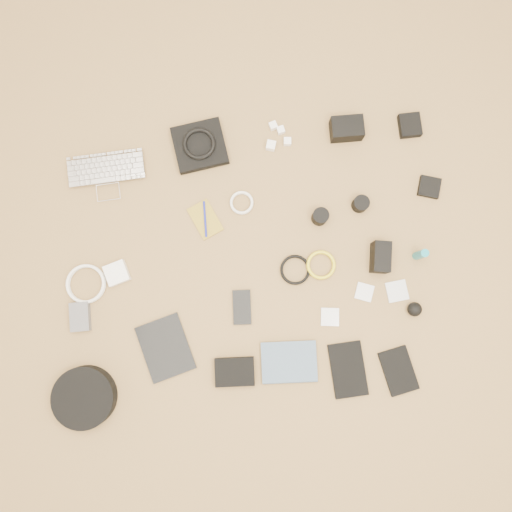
{
  "coord_description": "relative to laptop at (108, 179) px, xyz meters",
  "views": [
    {
      "loc": [
        -0.01,
        -0.17,
        1.85
      ],
      "look_at": [
        0.01,
        0.03,
        0.02
      ],
      "focal_mm": 35.0,
      "sensor_mm": 36.0,
      "label": 1
    }
  ],
  "objects": [
    {
      "name": "cable_yellow",
      "position": [
        0.77,
        -0.39,
        -0.01
      ],
      "size": [
        0.14,
        0.14,
        0.01
      ],
      "primitive_type": "torus",
      "rotation": [
        0.0,
        0.0,
        0.29
      ],
      "color": "yellow",
      "rests_on": "ground"
    },
    {
      "name": "notebook_olive",
      "position": [
        0.36,
        -0.18,
        -0.01
      ],
      "size": [
        0.13,
        0.16,
        0.01
      ],
      "primitive_type": "cube",
      "rotation": [
        0.0,
        0.0,
        0.43
      ],
      "color": "olive",
      "rests_on": "ground"
    },
    {
      "name": "pen_blue",
      "position": [
        0.36,
        -0.18,
        0.0
      ],
      "size": [
        0.01,
        0.14,
        0.01
      ],
      "primitive_type": "cylinder",
      "rotation": [
        1.57,
        0.0,
        -0.01
      ],
      "color": "#121896",
      "rests_on": "notebook_olive"
    },
    {
      "name": "flash",
      "position": [
        0.99,
        -0.39,
        0.03
      ],
      "size": [
        0.08,
        0.12,
        0.08
      ],
      "primitive_type": "cube",
      "rotation": [
        0.0,
        0.0,
        -0.15
      ],
      "color": "black",
      "rests_on": "ground"
    },
    {
      "name": "battery_charger",
      "position": [
        -0.13,
        -0.51,
        0.0
      ],
      "size": [
        0.07,
        0.11,
        0.03
      ],
      "primitive_type": "cube",
      "rotation": [
        0.0,
        0.0,
        0.01
      ],
      "color": "#55555A",
      "rests_on": "ground"
    },
    {
      "name": "filter_case_mid",
      "position": [
        0.92,
        -0.51,
        -0.01
      ],
      "size": [
        0.08,
        0.08,
        0.01
      ],
      "primitive_type": "cube",
      "rotation": [
        0.0,
        0.0,
        -0.35
      ],
      "color": "silver",
      "rests_on": "ground"
    },
    {
      "name": "lens_cleaner",
      "position": [
        1.13,
        -0.39,
        0.04
      ],
      "size": [
        0.03,
        0.03,
        0.1
      ],
      "primitive_type": "cylinder",
      "rotation": [
        0.0,
        0.0,
        -0.07
      ],
      "color": "teal",
      "rests_on": "ground"
    },
    {
      "name": "filter_case_left",
      "position": [
        0.79,
        -0.59,
        -0.01
      ],
      "size": [
        0.07,
        0.07,
        0.01
      ],
      "primitive_type": "cube",
      "rotation": [
        0.0,
        0.0,
        -0.11
      ],
      "color": "silver",
      "rests_on": "ground"
    },
    {
      "name": "cable_black",
      "position": [
        0.67,
        -0.4,
        -0.01
      ],
      "size": [
        0.14,
        0.14,
        0.01
      ],
      "primitive_type": "torus",
      "rotation": [
        0.0,
        0.0,
        -0.29
      ],
      "color": "black",
      "rests_on": "ground"
    },
    {
      "name": "drive_case",
      "position": [
        0.42,
        -0.75,
        0.01
      ],
      "size": [
        0.15,
        0.11,
        0.04
      ],
      "primitive_type": "cube",
      "rotation": [
        0.0,
        0.0,
        -0.05
      ],
      "color": "black",
      "rests_on": "ground"
    },
    {
      "name": "lens_pouch",
      "position": [
        1.16,
        0.11,
        0.0
      ],
      "size": [
        0.08,
        0.09,
        0.03
      ],
      "primitive_type": "cube",
      "rotation": [
        0.0,
        0.0,
        0.02
      ],
      "color": "black",
      "rests_on": "ground"
    },
    {
      "name": "power_brick",
      "position": [
        0.02,
        -0.36,
        0.01
      ],
      "size": [
        0.1,
        0.1,
        0.03
      ],
      "primitive_type": "cube",
      "rotation": [
        0.0,
        0.0,
        0.29
      ],
      "color": "white",
      "rests_on": "ground"
    },
    {
      "name": "charger_c",
      "position": [
        0.67,
        0.13,
        0.0
      ],
      "size": [
        0.03,
        0.03,
        0.03
      ],
      "primitive_type": "cube",
      "rotation": [
        0.0,
        0.0,
        0.23
      ],
      "color": "white",
      "rests_on": "ground"
    },
    {
      "name": "notebook_black_b",
      "position": [
        1.01,
        -0.8,
        -0.0
      ],
      "size": [
        0.14,
        0.18,
        0.01
      ],
      "primitive_type": "cube",
      "rotation": [
        0.0,
        0.0,
        0.21
      ],
      "color": "black",
      "rests_on": "ground"
    },
    {
      "name": "headphones",
      "position": [
        0.36,
        0.1,
        0.03
      ],
      "size": [
        0.16,
        0.16,
        0.02
      ],
      "primitive_type": "torus",
      "rotation": [
        0.0,
        0.0,
        0.32
      ],
      "color": "black",
      "rests_on": "headphone_pouch"
    },
    {
      "name": "headphone_case",
      "position": [
        -0.12,
        -0.8,
        0.02
      ],
      "size": [
        0.29,
        0.29,
        0.06
      ],
      "primitive_type": "cylinder",
      "rotation": [
        0.0,
        0.0,
        -0.37
      ],
      "color": "black",
      "rests_on": "ground"
    },
    {
      "name": "filter_case_right",
      "position": [
        1.04,
        -0.52,
        -0.01
      ],
      "size": [
        0.08,
        0.08,
        0.01
      ],
      "primitive_type": "cube",
      "rotation": [
        0.0,
        0.0,
        0.11
      ],
      "color": "silver",
      "rests_on": "ground"
    },
    {
      "name": "charger_b",
      "position": [
        0.63,
        0.08,
        0.0
      ],
      "size": [
        0.04,
        0.04,
        0.03
      ],
      "primitive_type": "cube",
      "rotation": [
        0.0,
        0.0,
        -0.3
      ],
      "color": "white",
      "rests_on": "ground"
    },
    {
      "name": "lens_a",
      "position": [
        0.78,
        -0.22,
        0.02
      ],
      "size": [
        0.07,
        0.07,
        0.06
      ],
      "primitive_type": "cylinder",
      "rotation": [
        0.0,
        0.0,
        0.15
      ],
      "color": "black",
      "rests_on": "ground"
    },
    {
      "name": "lens_b",
      "position": [
        0.94,
        -0.18,
        0.02
      ],
      "size": [
        0.08,
        0.08,
        0.05
      ],
      "primitive_type": "cylinder",
      "rotation": [
        0.0,
        0.0,
        -0.37
      ],
      "color": "black",
      "rests_on": "ground"
    },
    {
      "name": "charger_d",
      "position": [
        0.69,
        0.09,
        0.0
      ],
      "size": [
        0.03,
        0.03,
        0.03
      ],
      "primitive_type": "cube",
      "rotation": [
        0.0,
        0.0,
        -0.09
      ],
      "color": "white",
      "rests_on": "ground"
    },
    {
      "name": "laptop",
      "position": [
        0.0,
        0.0,
        0.0
      ],
      "size": [
        0.3,
        0.22,
        0.02
      ],
      "primitive_type": "imported",
      "rotation": [
        0.0,
        0.0,
        0.05
      ],
      "color": "#BBBBC0",
      "rests_on": "ground"
    },
    {
      "name": "card_reader",
      "position": [
        1.21,
        -0.14,
        -0.0
      ],
      "size": [
        0.1,
        0.1,
        0.02
      ],
      "primitive_type": "cube",
      "rotation": [
        0.0,
        0.0,
        -0.29
      ],
      "color": "black",
      "rests_on": "ground"
    },
    {
      "name": "dslr_camera",
      "position": [
        0.92,
        0.11,
        0.02
      ],
      "size": [
        0.12,
        0.08,
        0.07
      ],
      "primitive_type": "cube",
      "rotation": [
        0.0,
        0.0,
        -0.01
      ],
      "color": "black",
      "rests_on": "ground"
    },
    {
      "name": "notebook_black_a",
      "position": [
        0.83,
        -0.78,
        -0.0
      ],
      "size": [
        0.13,
        0.2,
        0.01
      ],
      "primitive_type": "cube",
      "rotation": [
        0.0,
        0.0,
        0.05
      ],
      "color": "black",
      "rests_on": "ground"
    },
    {
      "name": "cable_white_b",
      "position": [
        -0.1,
        -0.39,
        -0.01
      ],
      "size": [
        0.15,
        0.15,
        0.01
      ],
      "primitive_type": "torus",
      "rotation": [
        0.0,
        0.0,
        0.0
      ],
      "color": "white",
      "rests_on": "ground"
    },
    {
      "name": "charger_a",
      "position": [
        0.64,
        0.15,
        0.0
      ],
      "size": [
        0.03,
        0.03,
        0.03
      ],
      "primitive_type": "cube",
      "rotation": [
        0.0,
        0.0,
        0.31
      ],
      "color": "white",
      "rests_on": "ground"
    },
    {
      "name": "phone",
      "position": [
        0.47,
        -0.52,
        -0.01
      ],
      "size": [
        0.07,
        0.13,
        0.01
      ],
      "primitive_type": "cube",
      "rotation": [
        0.0,
        0.0,
        -0.05
      ],
      "color": "black",
      "rests_on": "ground"
    },
    {
      "name": "tablet",
      "position": [
        0.18,
        -0.65,
        -0.01
      ],
      "size": [
        0.22,
        0.25,
        0.01
      ],
      "primitive_type": "cube",
      "rotation": [
        0.0,
        0.0,
        0.27
      ],
      "color": "black",
      "rests_on": "ground"
    },
    {
      "name": "air_blower",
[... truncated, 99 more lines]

